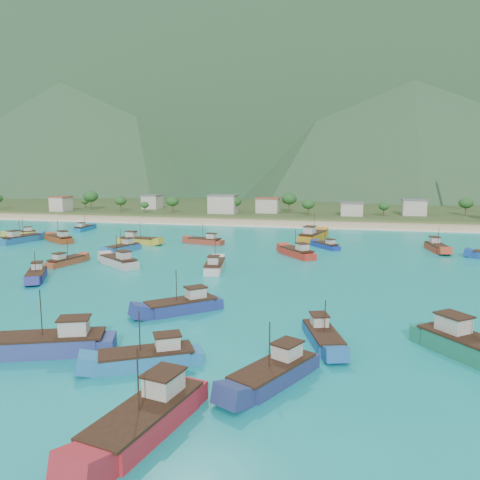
% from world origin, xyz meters
% --- Properties ---
extents(ground, '(600.00, 600.00, 0.00)m').
position_xyz_m(ground, '(0.00, 0.00, 0.00)').
color(ground, '#0D9895').
rests_on(ground, ground).
extents(beach, '(400.00, 18.00, 1.20)m').
position_xyz_m(beach, '(0.00, 79.00, 0.00)').
color(beach, beige).
rests_on(beach, ground).
extents(land, '(400.00, 110.00, 2.40)m').
position_xyz_m(land, '(0.00, 140.00, 0.00)').
color(land, '#385123').
rests_on(land, ground).
extents(surf_line, '(400.00, 2.50, 0.08)m').
position_xyz_m(surf_line, '(0.00, 69.50, 0.00)').
color(surf_line, white).
rests_on(surf_line, ground).
extents(mountains, '(1520.00, 440.00, 260.00)m').
position_xyz_m(mountains, '(-18.31, 403.81, 106.83)').
color(mountains, slate).
rests_on(mountains, ground).
extents(village, '(213.64, 31.40, 7.57)m').
position_xyz_m(village, '(18.56, 101.72, 4.72)').
color(village, beige).
rests_on(village, ground).
extents(vegetation, '(272.31, 25.48, 8.66)m').
position_xyz_m(vegetation, '(-6.09, 103.61, 5.14)').
color(vegetation, '#235623').
rests_on(vegetation, ground).
extents(boat_2, '(5.53, 9.89, 5.61)m').
position_xyz_m(boat_2, '(22.11, -36.65, 0.63)').
color(boat_2, '#1C579D').
rests_on(boat_2, ground).
extents(boat_3, '(7.19, 8.15, 4.98)m').
position_xyz_m(boat_3, '(19.19, 29.07, 0.51)').
color(boat_3, navy).
rests_on(boat_3, ground).
extents(boat_4, '(11.03, 4.42, 6.34)m').
position_xyz_m(boat_4, '(-29.61, 24.67, 0.76)').
color(boat_4, gold).
rests_on(boat_4, ground).
extents(boat_5, '(5.79, 11.80, 6.70)m').
position_xyz_m(boat_5, '(-61.52, 19.90, 0.82)').
color(boat_5, '#205E91').
rests_on(boat_5, ground).
extents(boat_6, '(12.99, 7.94, 7.38)m').
position_xyz_m(boat_6, '(-5.61, -46.22, 0.95)').
color(boat_6, navy).
rests_on(boat_6, ground).
extents(boat_7, '(10.14, 9.71, 6.41)m').
position_xyz_m(boat_7, '(2.70, -29.20, 0.77)').
color(boat_7, navy).
rests_on(boat_7, ground).
extents(boat_8, '(3.20, 9.42, 5.50)m').
position_xyz_m(boat_8, '(-58.55, 46.04, 0.61)').
color(boat_8, '#156AA6').
rests_on(boat_8, ground).
extents(boat_9, '(10.90, 9.15, 6.55)m').
position_xyz_m(boat_9, '(-20.64, -2.77, 0.80)').
color(boat_9, '#B3A9A1').
rests_on(boat_9, ground).
extents(boat_10, '(7.05, 9.52, 5.54)m').
position_xyz_m(boat_10, '(-29.49, -16.75, 0.61)').
color(boat_10, navy).
rests_on(boat_10, ground).
extents(boat_11, '(10.50, 7.70, 6.10)m').
position_xyz_m(boat_11, '(5.65, -46.88, 0.72)').
color(boat_11, '#2170AB').
rests_on(boat_11, ground).
extents(boat_14, '(7.41, 14.47, 8.20)m').
position_xyz_m(boat_14, '(14.85, 40.80, 1.10)').
color(boat_14, '#B27216').
rests_on(boat_14, ground).
extents(boat_15, '(4.51, 10.84, 6.21)m').
position_xyz_m(boat_15, '(45.28, 31.11, 0.74)').
color(boat_15, '#B03924').
rests_on(boat_15, ground).
extents(boat_16, '(10.11, 4.63, 5.76)m').
position_xyz_m(boat_16, '(-12.22, 28.66, 0.65)').
color(boat_16, '#983625').
rests_on(boat_16, ground).
extents(boat_18, '(10.63, 8.35, 6.27)m').
position_xyz_m(boat_18, '(-51.61, 22.85, 0.75)').
color(boat_18, '#913A17').
rests_on(boat_18, ground).
extents(boat_19, '(6.00, 12.68, 7.21)m').
position_xyz_m(boat_19, '(10.43, -57.75, 0.92)').
color(boat_19, '#B3222D').
rests_on(boat_19, ground).
extents(boat_21, '(4.30, 9.35, 5.32)m').
position_xyz_m(boat_21, '(-32.09, -3.97, 0.57)').
color(boat_21, '#9F4125').
rests_on(boat_21, ground).
extents(boat_22, '(8.40, 7.45, 5.14)m').
position_xyz_m(boat_22, '(-69.86, 31.12, 0.54)').
color(boat_22, gold).
rests_on(boat_22, ground).
extents(boat_23, '(9.24, 10.63, 6.46)m').
position_xyz_m(boat_23, '(13.37, 16.02, 0.78)').
color(boat_23, red).
rests_on(boat_23, ground).
extents(boat_24, '(4.83, 10.88, 6.21)m').
position_xyz_m(boat_24, '(-0.56, -2.39, 0.74)').
color(boat_24, beige).
rests_on(boat_24, ground).
extents(boat_25, '(11.23, 12.60, 7.73)m').
position_xyz_m(boat_25, '(37.33, -37.50, 1.01)').
color(boat_25, '#1C6E52').
rests_on(boat_25, ground).
extents(boat_26, '(5.55, 10.37, 5.88)m').
position_xyz_m(boat_26, '(-28.05, 13.38, 0.68)').
color(boat_26, '#2966A3').
rests_on(boat_26, ground).
extents(boat_27, '(7.68, 11.01, 6.35)m').
position_xyz_m(boat_27, '(18.38, -47.51, 0.76)').
color(boat_27, navy).
rests_on(boat_27, ground).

